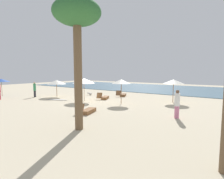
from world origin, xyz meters
name	(u,v)px	position (x,y,z in m)	size (l,w,h in m)	color
ground_plane	(88,101)	(0.00, 0.00, 0.00)	(60.00, 60.00, 0.00)	beige
ocean_water	(151,88)	(0.00, 17.00, 0.03)	(48.00, 16.00, 0.06)	#476B7F
umbrella_0	(84,81)	(-0.13, -0.38, 2.07)	(2.24, 2.24, 2.32)	olive
umbrella_1	(57,82)	(-5.00, 0.07, 1.74)	(2.23, 2.23, 1.98)	brown
umbrella_2	(121,81)	(3.78, 0.46, 2.09)	(1.75, 1.75, 2.29)	brown
umbrella_3	(1,80)	(-10.91, -3.41, 1.93)	(1.89, 1.89, 2.12)	brown
umbrella_4	(173,82)	(7.57, 3.90, 2.03)	(2.00, 2.00, 2.24)	brown
lounger_0	(123,95)	(1.29, 4.86, 0.17)	(1.21, 1.76, 0.72)	brown
lounger_1	(104,97)	(0.80, 1.82, 0.17)	(1.19, 1.74, 0.73)	brown
lounger_2	(88,111)	(3.75, -4.14, 0.17)	(1.02, 1.73, 0.74)	brown
person_0	(35,89)	(-6.88, -1.60, 0.92)	(0.39, 0.39, 1.78)	#26262D
person_2	(177,104)	(9.45, -1.90, 0.94)	(0.48, 0.48, 1.85)	#D17299
palm_0	(77,19)	(5.83, -7.09, 5.58)	(2.42, 2.42, 6.59)	brown
dog	(90,94)	(-2.67, 3.40, 0.19)	(0.59, 0.79, 0.37)	silver
surfboard	(57,100)	(-2.92, -1.53, 0.04)	(2.34, 1.37, 0.07)	silver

